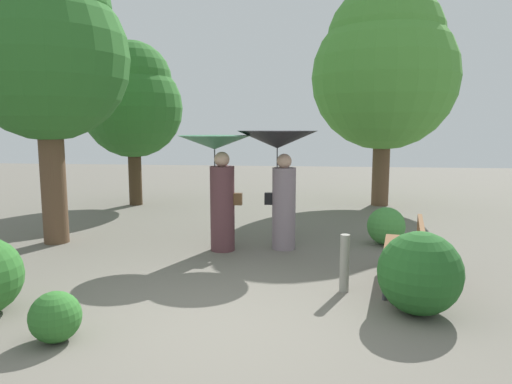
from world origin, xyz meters
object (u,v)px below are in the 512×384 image
(tree_near_right, at_px, (385,66))
(tree_mid_left, at_px, (45,42))
(person_right, at_px, (279,160))
(path_marker_post, at_px, (345,263))
(tree_near_left, at_px, (132,100))
(person_left, at_px, (218,170))
(park_bench, at_px, (408,247))

(tree_near_right, distance_m, tree_mid_left, 8.01)
(person_right, height_order, path_marker_post, person_right)
(tree_near_left, relative_size, path_marker_post, 5.75)
(person_right, relative_size, tree_near_right, 0.35)
(person_left, height_order, path_marker_post, person_left)
(path_marker_post, bearing_deg, tree_near_left, 129.67)
(tree_near_right, bearing_deg, person_left, -124.07)
(person_right, height_order, park_bench, person_right)
(person_left, bearing_deg, person_right, -76.93)
(person_right, bearing_deg, tree_mid_left, 91.31)
(tree_near_left, distance_m, tree_mid_left, 4.20)
(person_right, bearing_deg, tree_near_right, -25.66)
(park_bench, relative_size, tree_near_right, 0.27)
(person_right, xyz_separation_m, path_marker_post, (0.97, -2.03, -1.15))
(person_right, height_order, tree_near_right, tree_near_right)
(park_bench, distance_m, path_marker_post, 0.93)
(person_right, relative_size, tree_mid_left, 0.38)
(person_right, relative_size, park_bench, 1.29)
(tree_mid_left, relative_size, path_marker_post, 7.08)
(person_right, xyz_separation_m, park_bench, (1.81, -1.66, -1.01))
(park_bench, xyz_separation_m, tree_near_right, (0.55, 6.44, 3.10))
(park_bench, xyz_separation_m, tree_near_left, (-5.93, 5.76, 2.26))
(tree_near_right, distance_m, path_marker_post, 7.67)
(tree_near_left, relative_size, tree_mid_left, 0.81)
(tree_near_left, xyz_separation_m, tree_mid_left, (0.08, -4.13, 0.74))
(person_right, relative_size, path_marker_post, 2.71)
(park_bench, bearing_deg, person_left, -106.30)
(tree_near_right, xyz_separation_m, tree_mid_left, (-6.40, -4.81, -0.10))
(tree_mid_left, xyz_separation_m, path_marker_post, (5.00, -1.99, -3.14))
(person_right, height_order, tree_mid_left, tree_mid_left)
(person_right, distance_m, path_marker_post, 2.53)
(person_right, distance_m, park_bench, 2.66)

